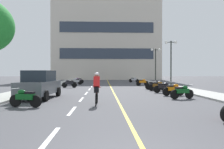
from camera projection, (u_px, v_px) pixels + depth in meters
The scene contains 33 objects.
ground_plane at pixel (109, 87), 24.52m from camera, with size 140.00×140.00×0.00m, color #47474C.
curb_left at pixel (52, 85), 27.22m from camera, with size 2.40×72.00×0.12m, color #A8A8A3.
curb_right at pixel (163, 85), 27.81m from camera, with size 2.40×72.00×0.12m, color #A8A8A3.
lane_dash_0 at pixel (49, 139), 5.45m from camera, with size 0.14×2.20×0.01m, color silver.
lane_dash_1 at pixel (72, 111), 9.45m from camera, with size 0.14×2.20×0.01m, color silver.
lane_dash_2 at pixel (81, 99), 13.44m from camera, with size 0.14×2.20×0.01m, color silver.
lane_dash_3 at pixel (86, 93), 17.44m from camera, with size 0.14×2.20×0.01m, color silver.
lane_dash_4 at pixel (90, 89), 21.44m from camera, with size 0.14×2.20×0.01m, color silver.
lane_dash_5 at pixel (92, 87), 25.43m from camera, with size 0.14×2.20×0.01m, color silver.
lane_dash_6 at pixel (93, 85), 29.43m from camera, with size 0.14×2.20×0.01m, color silver.
lane_dash_7 at pixel (94, 83), 33.43m from camera, with size 0.14×2.20×0.01m, color silver.
lane_dash_8 at pixel (95, 82), 37.42m from camera, with size 0.14×2.20×0.01m, color silver.
lane_dash_9 at pixel (96, 81), 41.42m from camera, with size 0.14×2.20×0.01m, color silver.
lane_dash_10 at pixel (97, 80), 45.42m from camera, with size 0.14×2.20×0.01m, color silver.
lane_dash_11 at pixel (97, 80), 49.41m from camera, with size 0.14×2.20×0.01m, color silver.
centre_line_yellow at pixel (110, 86), 27.52m from camera, with size 0.12×66.00×0.01m, color gold.
office_building at pixel (107, 39), 52.01m from camera, with size 25.29×7.32×19.91m.
street_lamp_mid at pixel (171, 53), 24.73m from camera, with size 1.46×0.36×5.26m.
street_lamp_far at pixel (156, 58), 31.89m from camera, with size 1.46×0.36×5.14m.
parked_car_near at pixel (40, 84), 13.90m from camera, with size 2.10×4.29×1.82m.
motorcycle_1 at pixel (25, 98), 10.40m from camera, with size 1.67×0.69×0.92m.
motorcycle_2 at pixel (182, 92), 13.63m from camera, with size 1.67×0.71×0.92m.
motorcycle_3 at pixel (174, 89), 15.53m from camera, with size 1.69×0.62×0.92m.
motorcycle_4 at pixel (164, 87), 17.71m from camera, with size 1.70×0.60×0.92m.
motorcycle_5 at pixel (158, 86), 19.60m from camera, with size 1.68×0.67×0.92m.
motorcycle_6 at pixel (154, 85), 21.06m from camera, with size 1.66×0.75×0.92m.
motorcycle_7 at pixel (69, 83), 23.87m from camera, with size 1.70×0.60×0.92m.
motorcycle_8 at pixel (143, 82), 27.19m from camera, with size 1.67×0.70×0.92m.
motorcycle_9 at pixel (76, 81), 29.65m from camera, with size 1.69×0.60×0.92m.
motorcycle_10 at pixel (77, 81), 31.62m from camera, with size 1.68×0.66×0.92m.
motorcycle_11 at pixel (78, 80), 33.05m from camera, with size 1.70×0.60×0.92m.
motorcycle_12 at pixel (134, 80), 36.28m from camera, with size 1.70×0.60×0.92m.
cyclist_rider at pixel (97, 88), 11.23m from camera, with size 0.42×1.77×1.71m.
Camera 1 is at (-0.63, -3.50, 1.69)m, focal length 34.34 mm.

